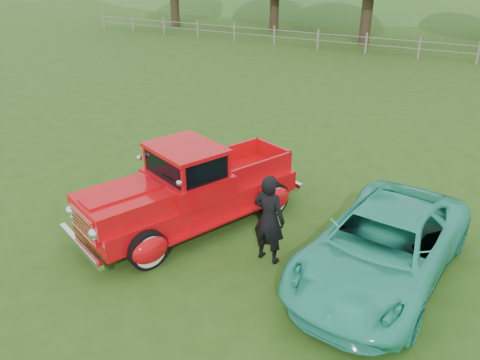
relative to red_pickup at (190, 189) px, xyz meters
The scene contains 6 objects.
ground 1.35m from the red_pickup, 62.81° to the right, with size 140.00×140.00×0.00m, color #2A4E14.
distant_hills 58.84m from the red_pickup, 93.51° to the left, with size 116.00×60.00×18.00m.
fence_line 21.03m from the red_pickup, 88.64° to the left, with size 48.00×0.12×1.20m.
red_pickup is the anchor object (origin of this frame).
teal_sedan 3.99m from the red_pickup, ahead, with size 2.10×4.55×1.26m, color #2DB697.
man 2.07m from the red_pickup, 10.63° to the right, with size 0.64×0.42×1.74m, color black.
Camera 1 is at (4.78, -6.03, 5.18)m, focal length 35.00 mm.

